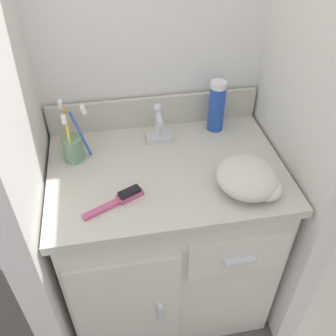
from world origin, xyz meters
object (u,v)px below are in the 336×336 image
at_px(hairbrush, 121,199).
at_px(hand_towel, 251,179).
at_px(shaving_cream_can, 217,106).
at_px(toothbrush_cup, 73,146).

xyz_separation_m(hairbrush, hand_towel, (0.39, -0.01, 0.03)).
xyz_separation_m(shaving_cream_can, hairbrush, (-0.37, -0.32, -0.08)).
bearing_deg(toothbrush_cup, hairbrush, -59.08).
height_order(hairbrush, hand_towel, hand_towel).
relative_size(shaving_cream_can, hand_towel, 0.95).
relative_size(toothbrush_cup, shaving_cream_can, 1.07).
xyz_separation_m(toothbrush_cup, hairbrush, (0.14, -0.23, -0.04)).
height_order(toothbrush_cup, hairbrush, toothbrush_cup).
bearing_deg(hand_towel, shaving_cream_can, 92.80).
bearing_deg(shaving_cream_can, hand_towel, -87.20).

